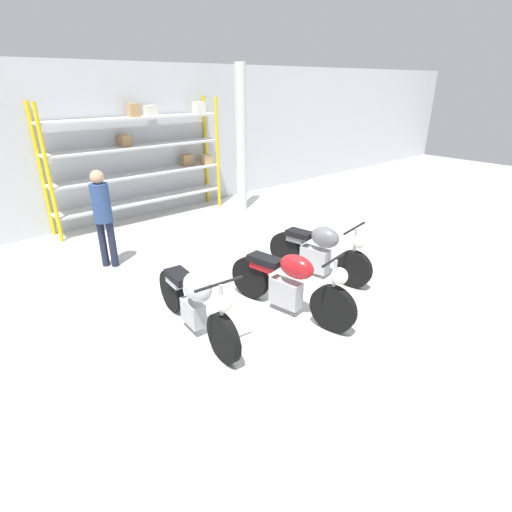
{
  "coord_description": "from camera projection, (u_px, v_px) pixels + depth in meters",
  "views": [
    {
      "loc": [
        -3.67,
        -3.87,
        3.16
      ],
      "look_at": [
        0.0,
        0.4,
        0.7
      ],
      "focal_mm": 28.0,
      "sensor_mm": 36.0,
      "label": 1
    }
  ],
  "objects": [
    {
      "name": "motorcycle_grey",
      "position": [
        319.0,
        251.0,
        6.92
      ],
      "size": [
        0.71,
        1.99,
        1.04
      ],
      "rotation": [
        0.0,
        0.0,
        -1.39
      ],
      "color": "black",
      "rests_on": "ground_plane"
    },
    {
      "name": "person_browsing",
      "position": [
        102.0,
        211.0,
        7.06
      ],
      "size": [
        0.45,
        0.45,
        1.79
      ],
      "rotation": [
        0.0,
        0.0,
        3.9
      ],
      "color": "#1E2338",
      "rests_on": "ground_plane"
    },
    {
      "name": "motorcycle_red",
      "position": [
        290.0,
        283.0,
        5.76
      ],
      "size": [
        0.63,
        2.14,
        1.07
      ],
      "rotation": [
        0.0,
        0.0,
        -1.4
      ],
      "color": "black",
      "rests_on": "ground_plane"
    },
    {
      "name": "support_pillar",
      "position": [
        241.0,
        140.0,
        10.1
      ],
      "size": [
        0.28,
        0.28,
        3.6
      ],
      "color": "silver",
      "rests_on": "ground_plane"
    },
    {
      "name": "back_wall",
      "position": [
        111.0,
        145.0,
        9.32
      ],
      "size": [
        30.0,
        0.08,
        3.6
      ],
      "color": "silver",
      "rests_on": "ground_plane"
    },
    {
      "name": "ground_plane",
      "position": [
        273.0,
        305.0,
        6.14
      ],
      "size": [
        30.0,
        30.0,
        0.0
      ],
      "primitive_type": "plane",
      "color": "silver"
    },
    {
      "name": "motorcycle_silver",
      "position": [
        195.0,
        301.0,
        5.28
      ],
      "size": [
        0.63,
        2.11,
        1.05
      ],
      "rotation": [
        0.0,
        0.0,
        -1.66
      ],
      "color": "black",
      "rests_on": "ground_plane"
    },
    {
      "name": "shelving_rack",
      "position": [
        144.0,
        156.0,
        9.55
      ],
      "size": [
        4.27,
        0.63,
        2.82
      ],
      "color": "yellow",
      "rests_on": "ground_plane"
    }
  ]
}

